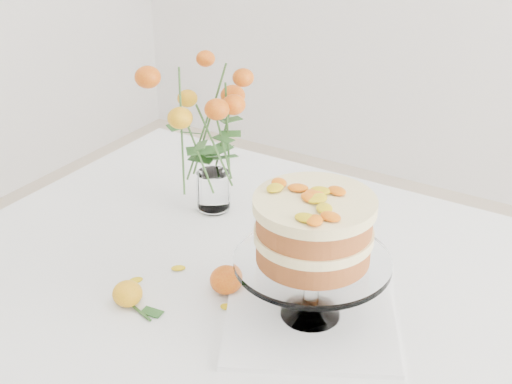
% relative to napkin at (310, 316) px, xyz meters
% --- Properties ---
extents(table, '(1.43, 0.93, 0.76)m').
position_rel_napkin_xyz_m(table, '(-0.01, 0.05, -0.09)').
color(table, tan).
rests_on(table, ground).
extents(napkin, '(0.37, 0.37, 0.01)m').
position_rel_napkin_xyz_m(napkin, '(0.00, 0.00, 0.00)').
color(napkin, white).
rests_on(napkin, table).
extents(cake_stand, '(0.25, 0.25, 0.22)m').
position_rel_napkin_xyz_m(cake_stand, '(0.00, 0.00, 0.15)').
color(cake_stand, white).
rests_on(cake_stand, napkin).
extents(rose_vase, '(0.26, 0.26, 0.34)m').
position_rel_napkin_xyz_m(rose_vase, '(-0.34, 0.22, 0.20)').
color(rose_vase, white).
rests_on(rose_vase, table).
extents(loose_rose_near, '(0.09, 0.05, 0.04)m').
position_rel_napkin_xyz_m(loose_rose_near, '(-0.28, -0.12, 0.02)').
color(loose_rose_near, '#F5A215').
rests_on(loose_rose_near, table).
extents(loose_rose_far, '(0.10, 0.06, 0.05)m').
position_rel_napkin_xyz_m(loose_rose_far, '(-0.16, -0.01, 0.02)').
color(loose_rose_far, '#BD3409').
rests_on(loose_rose_far, table).
extents(stray_petal_a, '(0.03, 0.02, 0.00)m').
position_rel_napkin_xyz_m(stray_petal_a, '(-0.13, -0.05, -0.00)').
color(stray_petal_a, gold).
rests_on(stray_petal_a, table).
extents(stray_petal_b, '(0.03, 0.02, 0.00)m').
position_rel_napkin_xyz_m(stray_petal_b, '(-0.03, -0.09, -0.00)').
color(stray_petal_b, gold).
rests_on(stray_petal_b, table).
extents(stray_petal_c, '(0.03, 0.02, 0.00)m').
position_rel_napkin_xyz_m(stray_petal_c, '(0.01, -0.13, -0.00)').
color(stray_petal_c, gold).
rests_on(stray_petal_c, table).
extents(stray_petal_d, '(0.03, 0.02, 0.00)m').
position_rel_napkin_xyz_m(stray_petal_d, '(-0.27, 0.00, -0.00)').
color(stray_petal_d, gold).
rests_on(stray_petal_d, table).
extents(stray_petal_e, '(0.03, 0.02, 0.00)m').
position_rel_napkin_xyz_m(stray_petal_e, '(-0.31, -0.07, -0.00)').
color(stray_petal_e, gold).
rests_on(stray_petal_e, table).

